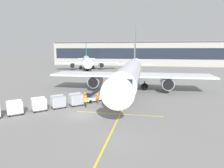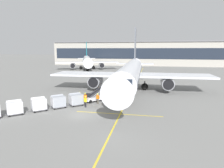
{
  "view_description": "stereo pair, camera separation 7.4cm",
  "coord_description": "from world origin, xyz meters",
  "px_view_note": "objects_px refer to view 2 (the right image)",
  "views": [
    {
      "loc": [
        8.93,
        -24.71,
        8.68
      ],
      "look_at": [
        2.82,
        6.59,
        3.18
      ],
      "focal_mm": 32.2,
      "sensor_mm": 36.0,
      "label": 1
    },
    {
      "loc": [
        9.01,
        -24.7,
        8.68
      ],
      "look_at": [
        2.82,
        6.59,
        3.18
      ],
      "focal_mm": 32.2,
      "sensor_mm": 36.0,
      "label": 2
    }
  ],
  "objects_px": {
    "ground_crew_by_carts": "(98,98)",
    "belt_loader": "(95,96)",
    "parked_airplane": "(131,73)",
    "ground_crew_wingwalker": "(85,101)",
    "safety_cone_wingtip": "(101,89)",
    "baggage_cart_third": "(39,104)",
    "distant_airplane": "(87,61)",
    "baggage_cart_second": "(58,101)",
    "safety_cone_engine_keepout": "(98,88)",
    "baggage_cart_fourth": "(15,107)",
    "ground_crew_marshaller": "(85,97)",
    "baggage_cart_lead": "(76,99)",
    "ground_crew_by_loader": "(80,96)"
  },
  "relations": [
    {
      "from": "ground_crew_by_carts",
      "to": "belt_loader",
      "type": "bearing_deg",
      "value": 117.76
    },
    {
      "from": "parked_airplane",
      "to": "ground_crew_wingwalker",
      "type": "relative_size",
      "value": 25.03
    },
    {
      "from": "safety_cone_wingtip",
      "to": "baggage_cart_third",
      "type": "bearing_deg",
      "value": -108.3
    },
    {
      "from": "baggage_cart_third",
      "to": "safety_cone_wingtip",
      "type": "bearing_deg",
      "value": 71.7
    },
    {
      "from": "distant_airplane",
      "to": "safety_cone_wingtip",
      "type": "bearing_deg",
      "value": -68.19
    },
    {
      "from": "baggage_cart_third",
      "to": "distant_airplane",
      "type": "relative_size",
      "value": 0.07
    },
    {
      "from": "baggage_cart_second",
      "to": "safety_cone_wingtip",
      "type": "xyz_separation_m",
      "value": [
        3.19,
        13.91,
        -0.65
      ]
    },
    {
      "from": "safety_cone_engine_keepout",
      "to": "baggage_cart_fourth",
      "type": "bearing_deg",
      "value": -109.86
    },
    {
      "from": "parked_airplane",
      "to": "ground_crew_wingwalker",
      "type": "xyz_separation_m",
      "value": [
        -5.4,
        -14.01,
        -2.87
      ]
    },
    {
      "from": "ground_crew_marshaller",
      "to": "ground_crew_wingwalker",
      "type": "relative_size",
      "value": 1.0
    },
    {
      "from": "baggage_cart_fourth",
      "to": "safety_cone_wingtip",
      "type": "bearing_deg",
      "value": 67.41
    },
    {
      "from": "baggage_cart_lead",
      "to": "baggage_cart_third",
      "type": "bearing_deg",
      "value": -138.68
    },
    {
      "from": "parked_airplane",
      "to": "belt_loader",
      "type": "distance_m",
      "value": 11.65
    },
    {
      "from": "baggage_cart_second",
      "to": "belt_loader",
      "type": "bearing_deg",
      "value": 48.06
    },
    {
      "from": "parked_airplane",
      "to": "baggage_cart_lead",
      "type": "relative_size",
      "value": 17.1
    },
    {
      "from": "baggage_cart_lead",
      "to": "safety_cone_engine_keepout",
      "type": "distance_m",
      "value": 12.69
    },
    {
      "from": "baggage_cart_fourth",
      "to": "ground_crew_marshaller",
      "type": "bearing_deg",
      "value": 44.13
    },
    {
      "from": "ground_crew_by_loader",
      "to": "ground_crew_wingwalker",
      "type": "xyz_separation_m",
      "value": [
        1.86,
        -2.69,
        0.0
      ]
    },
    {
      "from": "distant_airplane",
      "to": "ground_crew_by_loader",
      "type": "bearing_deg",
      "value": -73.17
    },
    {
      "from": "ground_crew_wingwalker",
      "to": "belt_loader",
      "type": "bearing_deg",
      "value": 83.22
    },
    {
      "from": "ground_crew_wingwalker",
      "to": "distant_airplane",
      "type": "xyz_separation_m",
      "value": [
        -17.93,
        55.84,
        2.61
      ]
    },
    {
      "from": "belt_loader",
      "to": "ground_crew_by_loader",
      "type": "bearing_deg",
      "value": -152.85
    },
    {
      "from": "belt_loader",
      "to": "safety_cone_engine_keepout",
      "type": "xyz_separation_m",
      "value": [
        -2.01,
        9.54,
        -0.57
      ]
    },
    {
      "from": "ground_crew_by_carts",
      "to": "safety_cone_wingtip",
      "type": "xyz_separation_m",
      "value": [
        -2.09,
        10.69,
        -0.65
      ]
    },
    {
      "from": "belt_loader",
      "to": "ground_crew_marshaller",
      "type": "xyz_separation_m",
      "value": [
        -1.22,
        -1.74,
        0.1
      ]
    },
    {
      "from": "baggage_cart_fourth",
      "to": "ground_crew_marshaller",
      "type": "height_order",
      "value": "baggage_cart_fourth"
    },
    {
      "from": "baggage_cart_lead",
      "to": "baggage_cart_second",
      "type": "height_order",
      "value": "same"
    },
    {
      "from": "parked_airplane",
      "to": "ground_crew_marshaller",
      "type": "relative_size",
      "value": 25.03
    },
    {
      "from": "ground_crew_marshaller",
      "to": "parked_airplane",
      "type": "bearing_deg",
      "value": 62.57
    },
    {
      "from": "parked_airplane",
      "to": "safety_cone_engine_keepout",
      "type": "distance_m",
      "value": 7.82
    },
    {
      "from": "parked_airplane",
      "to": "ground_crew_marshaller",
      "type": "bearing_deg",
      "value": -117.43
    },
    {
      "from": "ground_crew_marshaller",
      "to": "distant_airplane",
      "type": "relative_size",
      "value": 0.05
    },
    {
      "from": "baggage_cart_lead",
      "to": "baggage_cart_second",
      "type": "relative_size",
      "value": 1.0
    },
    {
      "from": "belt_loader",
      "to": "baggage_cart_third",
      "type": "bearing_deg",
      "value": -133.41
    },
    {
      "from": "baggage_cart_lead",
      "to": "ground_crew_wingwalker",
      "type": "distance_m",
      "value": 1.95
    },
    {
      "from": "distant_airplane",
      "to": "baggage_cart_third",
      "type": "bearing_deg",
      "value": -78.51
    },
    {
      "from": "belt_loader",
      "to": "ground_crew_by_loader",
      "type": "relative_size",
      "value": 2.68
    },
    {
      "from": "baggage_cart_second",
      "to": "safety_cone_wingtip",
      "type": "height_order",
      "value": "baggage_cart_second"
    },
    {
      "from": "ground_crew_wingwalker",
      "to": "baggage_cart_second",
      "type": "bearing_deg",
      "value": -165.53
    },
    {
      "from": "baggage_cart_second",
      "to": "baggage_cart_fourth",
      "type": "bearing_deg",
      "value": -136.37
    },
    {
      "from": "parked_airplane",
      "to": "baggage_cart_second",
      "type": "bearing_deg",
      "value": -121.87
    },
    {
      "from": "baggage_cart_fourth",
      "to": "ground_crew_wingwalker",
      "type": "height_order",
      "value": "baggage_cart_fourth"
    },
    {
      "from": "parked_airplane",
      "to": "safety_cone_engine_keepout",
      "type": "relative_size",
      "value": 65.04
    },
    {
      "from": "baggage_cart_lead",
      "to": "baggage_cart_third",
      "type": "relative_size",
      "value": 1.0
    },
    {
      "from": "safety_cone_wingtip",
      "to": "ground_crew_wingwalker",
      "type": "bearing_deg",
      "value": -86.69
    },
    {
      "from": "ground_crew_wingwalker",
      "to": "safety_cone_engine_keepout",
      "type": "bearing_deg",
      "value": 96.58
    },
    {
      "from": "ground_crew_marshaller",
      "to": "safety_cone_wingtip",
      "type": "distance_m",
      "value": 10.78
    },
    {
      "from": "baggage_cart_third",
      "to": "belt_loader",
      "type": "bearing_deg",
      "value": 46.59
    },
    {
      "from": "belt_loader",
      "to": "baggage_cart_second",
      "type": "distance_m",
      "value": 6.58
    },
    {
      "from": "baggage_cart_second",
      "to": "parked_airplane",
      "type": "bearing_deg",
      "value": 58.13
    }
  ]
}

